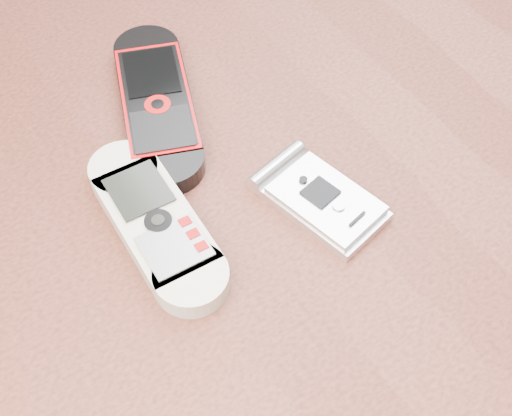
# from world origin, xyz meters

# --- Properties ---
(table) EXTENTS (1.20, 0.80, 0.75)m
(table) POSITION_xyz_m (0.00, 0.00, 0.64)
(table) COLOR black
(table) RESTS_ON ground
(nokia_white) EXTENTS (0.06, 0.14, 0.02)m
(nokia_white) POSITION_xyz_m (-0.05, 0.03, 0.76)
(nokia_white) COLOR beige
(nokia_white) RESTS_ON table
(nokia_black_red) EXTENTS (0.11, 0.17, 0.02)m
(nokia_black_red) POSITION_xyz_m (0.00, 0.12, 0.76)
(nokia_black_red) COLOR black
(nokia_black_red) RESTS_ON table
(motorola_razr) EXTENTS (0.06, 0.10, 0.01)m
(motorola_razr) POSITION_xyz_m (0.05, -0.02, 0.76)
(motorola_razr) COLOR silver
(motorola_razr) RESTS_ON table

